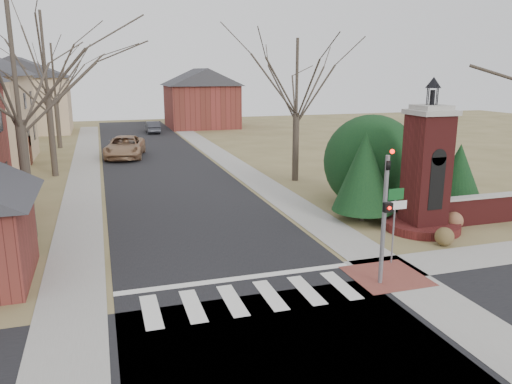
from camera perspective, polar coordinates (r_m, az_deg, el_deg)
name	(u,v)px	position (r m, az deg, el deg)	size (l,w,h in m)	color
ground	(260,310)	(14.77, 0.42, -13.31)	(120.00, 120.00, 0.00)	brown
main_street	(163,170)	(35.40, -10.58, 2.54)	(8.00, 70.00, 0.01)	black
cross_street	(299,367)	(12.33, 4.95, -19.29)	(120.00, 8.00, 0.01)	black
crosswalk_zone	(252,298)	(15.45, -0.51, -12.00)	(8.00, 2.20, 0.02)	silver
stop_bar	(238,279)	(16.76, -2.03, -9.87)	(8.00, 0.35, 0.02)	silver
sidewalk_right_main	(235,165)	(36.36, -2.42, 3.06)	(2.00, 60.00, 0.02)	gray
sidewalk_left	(84,174)	(35.19, -19.01, 1.96)	(2.00, 60.00, 0.02)	gray
curb_apron	(387,276)	(17.49, 14.71, -9.29)	(2.40, 2.40, 0.02)	brown
traffic_signal_pole	(385,207)	(16.07, 14.55, -1.62)	(0.28, 0.41, 4.50)	slate
sign_post	(395,211)	(18.06, 15.57, -2.10)	(0.90, 0.07, 2.75)	slate
brick_gate_monument	(426,181)	(22.31, 18.81, 1.20)	(3.20, 3.20, 6.47)	#5B1B1A
brick_garden_wall	(507,207)	(25.53, 26.74, -1.51)	(7.50, 0.50, 1.30)	#5B1B1A
house_distant_left	(20,94)	(61.09, -25.35, 10.10)	(10.80, 8.80, 8.53)	tan
house_distant_right	(201,97)	(61.78, -6.31, 10.77)	(8.80, 8.80, 7.30)	maroon
evergreen_near	(364,171)	(22.96, 12.26, 2.31)	(2.80, 2.80, 4.10)	#473D33
evergreen_mid	(412,157)	(25.65, 17.42, 3.85)	(3.40, 3.40, 4.70)	#473D33
evergreen_far	(459,172)	(26.19, 22.15, 2.09)	(2.40, 2.40, 3.30)	#473D33
evergreen_mass	(371,158)	(25.96, 13.03, 3.79)	(4.80, 4.80, 4.80)	black
bare_tree_0	(11,44)	(21.75, -26.19, 14.95)	(8.05, 8.05, 11.15)	#473D33
bare_tree_1	(43,49)	(34.68, -23.14, 14.82)	(8.40, 8.40, 11.64)	#473D33
bare_tree_2	(53,67)	(47.65, -22.22, 13.09)	(7.35, 7.35, 10.19)	#473D33
bare_tree_3	(297,71)	(30.77, 4.72, 13.61)	(7.00, 7.00, 9.70)	#473D33
pickup_truck	(125,147)	(41.00, -14.75, 5.01)	(2.78, 6.02, 1.67)	#9D7656
distant_car	(153,127)	(56.74, -11.74, 7.27)	(1.37, 3.92, 1.29)	#35363D
dry_shrub_left	(444,237)	(21.00, 20.73, -4.79)	(0.74, 0.74, 0.74)	brown
dry_shrub_right	(454,221)	(23.22, 21.67, -3.08)	(0.79, 0.79, 0.79)	brown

